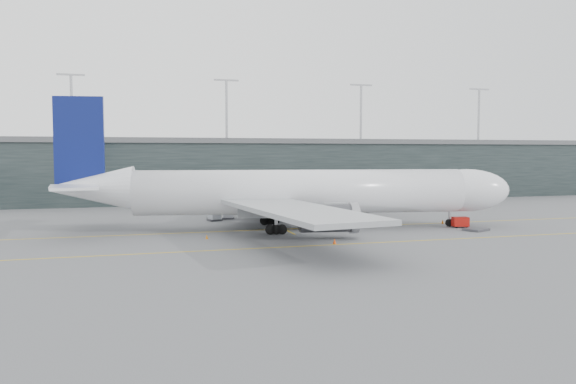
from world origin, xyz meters
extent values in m
plane|color=#555559|center=(0.00, 0.00, 0.00)|extent=(320.00, 320.00, 0.00)
cube|color=gold|center=(0.00, -4.00, 0.01)|extent=(160.00, 0.25, 0.02)
cube|color=gold|center=(0.00, -20.00, 0.01)|extent=(160.00, 0.25, 0.02)
cube|color=gold|center=(5.00, 20.00, 0.01)|extent=(0.25, 60.00, 0.02)
cube|color=black|center=(0.00, 58.00, 7.00)|extent=(240.00, 35.00, 14.00)
cube|color=#545658|center=(0.00, 58.00, 14.60)|extent=(240.00, 36.00, 1.20)
cylinder|color=#9E9EA3|center=(-30.00, 48.00, 22.00)|extent=(0.60, 0.60, 14.00)
cylinder|color=#9E9EA3|center=(5.00, 48.00, 22.00)|extent=(0.60, 0.60, 14.00)
cylinder|color=#9E9EA3|center=(40.00, 48.00, 22.00)|extent=(0.60, 0.60, 14.00)
cylinder|color=#9E9EA3|center=(75.00, 48.00, 22.00)|extent=(0.60, 0.60, 14.00)
cylinder|color=white|center=(7.53, -4.58, 5.79)|extent=(50.73, 14.41, 6.78)
ellipsoid|color=white|center=(33.99, -8.68, 5.79)|extent=(15.10, 8.88, 6.78)
cone|color=white|center=(-23.25, 0.20, 6.56)|extent=(12.88, 8.27, 6.51)
cube|color=#94979C|center=(6.45, -4.41, 3.17)|extent=(18.12, 8.08, 2.19)
cube|color=black|center=(38.10, -9.32, 6.89)|extent=(2.88, 3.61, 0.87)
cube|color=#94979C|center=(1.69, -20.81, 4.70)|extent=(13.72, 32.68, 0.60)
cylinder|color=#3D3E43|center=(8.10, -15.17, 2.84)|extent=(8.15, 4.95, 3.83)
cube|color=#94979C|center=(6.89, 12.67, 4.70)|extent=(22.24, 32.90, 0.60)
cylinder|color=#3D3E43|center=(11.28, 5.35, 2.84)|extent=(8.15, 4.95, 3.83)
cube|color=#0A1457|center=(-24.87, 0.45, 13.44)|extent=(7.10, 1.63, 13.12)
cube|color=white|center=(-25.26, -5.57, 7.10)|extent=(7.04, 10.43, 0.38)
cube|color=white|center=(-23.41, 6.31, 7.10)|extent=(9.47, 11.43, 0.38)
cylinder|color=black|center=(31.29, -8.26, 0.60)|extent=(1.26, 0.62, 1.20)
cylinder|color=#9E9EA3|center=(31.29, -8.26, 1.42)|extent=(0.33, 0.33, 2.84)
cylinder|color=black|center=(2.40, -9.09, 0.71)|extent=(1.49, 0.76, 1.42)
cylinder|color=black|center=(4.01, 1.28, 0.71)|extent=(1.49, 0.76, 1.42)
cube|color=#2E2E33|center=(22.92, 1.84, 4.52)|extent=(3.39, 3.68, 2.53)
cube|color=#2E2E33|center=(24.15, 9.24, 4.52)|extent=(4.15, 11.96, 2.26)
cube|color=#2E2E33|center=(26.07, 20.83, 4.52)|extent=(4.38, 12.00, 2.35)
cube|color=#2E2E33|center=(28.00, 32.41, 4.52)|extent=(4.60, 12.03, 2.44)
cylinder|color=#9E9EA3|center=(24.25, 9.86, 1.72)|extent=(0.45, 0.45, 3.43)
cube|color=#3D3E43|center=(24.25, 9.86, 0.32)|extent=(2.00, 1.63, 0.63)
cylinder|color=#2E2E33|center=(22.92, 40.50, 4.52)|extent=(3.61, 3.61, 2.71)
cylinder|color=#2E2E33|center=(22.92, 40.50, 1.63)|extent=(1.63, 1.63, 3.25)
cube|color=#A8110C|center=(32.29, -9.83, 0.94)|extent=(2.70, 2.02, 1.44)
cylinder|color=black|center=(31.31, -10.19, 0.22)|extent=(0.47, 0.25, 0.44)
cylinder|color=black|center=(33.04, -10.55, 0.22)|extent=(0.47, 0.25, 0.44)
cylinder|color=black|center=(31.54, -9.10, 0.22)|extent=(0.47, 0.25, 0.44)
cylinder|color=black|center=(33.27, -9.47, 0.22)|extent=(0.47, 0.25, 0.44)
cube|color=#39393E|center=(32.54, -13.67, 0.20)|extent=(4.20, 3.85, 0.34)
cube|color=#3D3E43|center=(-3.80, 9.31, 0.17)|extent=(2.68, 2.42, 0.22)
cube|color=silver|center=(-3.80, 9.31, 1.16)|extent=(2.23, 2.16, 1.65)
cube|color=#263598|center=(-3.80, 9.31, 2.02)|extent=(2.30, 2.23, 0.09)
cube|color=#3D3E43|center=(-3.56, 12.09, 0.17)|extent=(2.35, 1.91, 0.23)
cube|color=#9EA2A9|center=(-3.56, 12.09, 1.20)|extent=(1.89, 1.78, 1.71)
cube|color=#263598|center=(-3.56, 12.09, 2.09)|extent=(1.95, 1.84, 0.09)
cube|color=#3D3E43|center=(-1.01, 11.52, 0.16)|extent=(2.46, 2.16, 0.21)
cube|color=#AEB1BB|center=(-1.01, 11.52, 1.11)|extent=(2.03, 1.95, 1.58)
cube|color=#263598|center=(-1.01, 11.52, 1.93)|extent=(2.09, 2.02, 0.08)
cone|color=#D9650C|center=(32.20, -4.81, 0.35)|extent=(0.44, 0.44, 0.71)
cone|color=#FF510E|center=(7.54, -19.40, 0.35)|extent=(0.44, 0.44, 0.70)
cone|color=orange|center=(6.65, 9.58, 0.33)|extent=(0.42, 0.42, 0.67)
cone|color=orange|center=(-7.85, -10.75, 0.32)|extent=(0.40, 0.40, 0.64)
camera|label=1|loc=(-17.96, -87.00, 11.78)|focal=35.00mm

